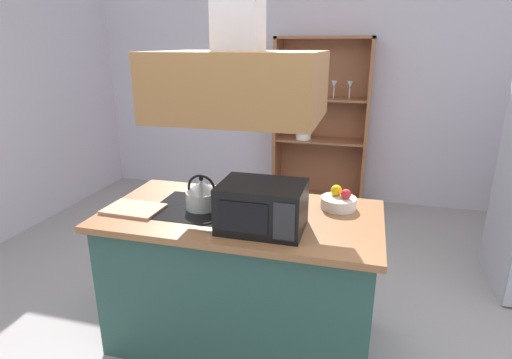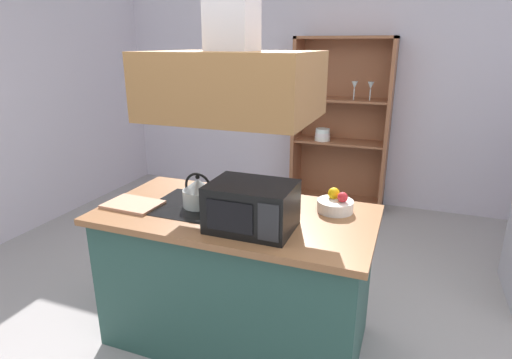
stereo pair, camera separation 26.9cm
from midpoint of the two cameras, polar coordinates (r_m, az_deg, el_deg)
ground_plane at (r=2.86m, az=4.31°, el=-22.84°), size 7.80×7.80×0.00m
wall_back at (r=5.14m, az=14.62°, el=11.76°), size 6.00×0.12×2.70m
kitchen_island at (r=2.73m, az=0.19°, el=-13.20°), size 1.68×0.88×0.90m
range_hood at (r=2.33m, az=0.23°, el=15.52°), size 0.90×0.70×1.22m
dish_cabinet at (r=5.01m, az=13.04°, el=6.10°), size 1.09×0.40×1.95m
kettle at (r=2.59m, az=-5.01°, el=-1.85°), size 0.20×0.20×0.22m
cutting_board at (r=2.70m, az=-13.84°, el=-3.38°), size 0.35×0.25×0.02m
microwave at (r=2.26m, az=2.81°, el=-3.79°), size 0.46×0.35×0.26m
fruit_bowl at (r=2.60m, az=13.80°, el=-3.36°), size 0.22×0.22×0.14m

